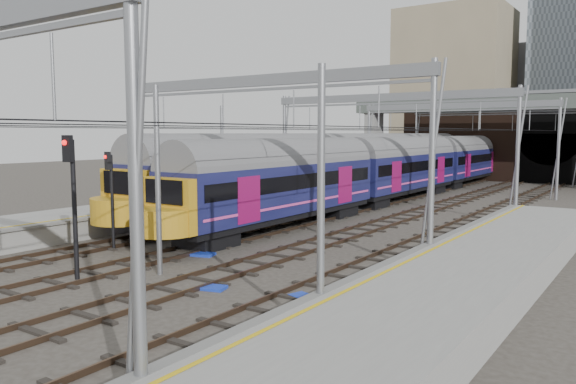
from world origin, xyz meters
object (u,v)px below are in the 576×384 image
Objects in this scene: train_main at (439,163)px; train_second at (371,163)px; signal_near_centre at (72,190)px; signal_near_left at (111,188)px.

train_main is 7.13m from train_second.
signal_near_centre is at bearing -82.88° from train_second.
signal_near_left is at bearing 119.30° from signal_near_centre.
train_second is (-4.00, -5.91, 0.11)m from train_main.
train_second reaches higher than signal_near_centre.
signal_near_centre reaches higher than train_main.
signal_near_centre is (4.04, -32.34, 0.57)m from train_second.
train_second is 10.39× the size of signal_near_centre.
signal_near_left is (-3.12, -34.13, 0.27)m from train_main.
signal_near_centre is at bearing -89.94° from train_main.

